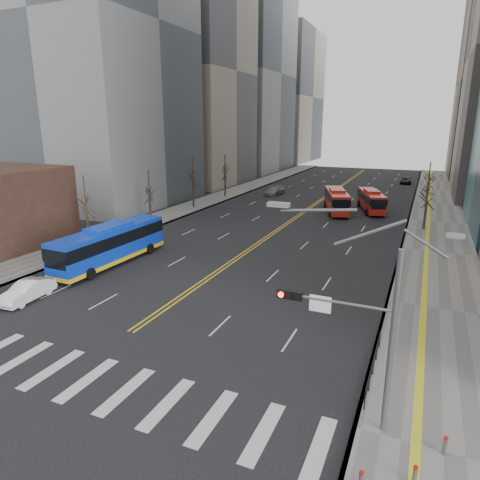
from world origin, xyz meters
name	(u,v)px	position (x,y,z in m)	size (l,w,h in m)	color
ground	(70,374)	(0.00, 0.00, 0.00)	(220.00, 220.00, 0.00)	black
sidewalk_right	(437,222)	(17.50, 45.00, 0.07)	(7.00, 130.00, 0.15)	slate
sidewalk_left	(203,203)	(-16.50, 45.00, 0.07)	(5.00, 130.00, 0.15)	slate
crosswalk	(70,374)	(0.00, 0.00, 0.01)	(26.70, 4.00, 0.01)	silver
centerline	(320,200)	(0.00, 55.00, 0.01)	(0.55, 100.00, 0.01)	gold
office_towers	(346,55)	(0.12, 68.51, 23.92)	(83.00, 134.00, 58.00)	gray
signal_mast	(356,320)	(13.77, 2.00, 4.86)	(5.37, 0.37, 9.39)	slate
pedestrian_railing	(374,363)	(14.30, 6.00, 0.82)	(0.06, 6.06, 1.02)	black
bollards	(408,467)	(16.27, -0.17, 0.55)	(2.87, 3.17, 0.78)	slate
street_trees	(228,184)	(-7.18, 34.55, 4.87)	(35.20, 47.20, 7.60)	#31241E
blue_bus	(110,243)	(-9.87, 15.13, 1.90)	(3.14, 12.57, 3.63)	blue
red_bus_near	(337,199)	(4.23, 46.56, 1.87)	(5.59, 10.77, 3.36)	red
red_bus_far	(371,199)	(8.70, 49.11, 1.75)	(5.25, 9.96, 3.13)	red
car_white	(27,291)	(-9.88, 6.00, 0.72)	(1.52, 4.36, 1.44)	white
car_dark_mid	(373,199)	(8.25, 55.49, 0.71)	(1.68, 4.18, 1.43)	black
car_silver	(274,191)	(-8.76, 57.08, 0.76)	(2.12, 5.23, 1.52)	gray
car_dark_far	(406,181)	(11.66, 81.67, 0.64)	(2.12, 4.61, 1.28)	black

